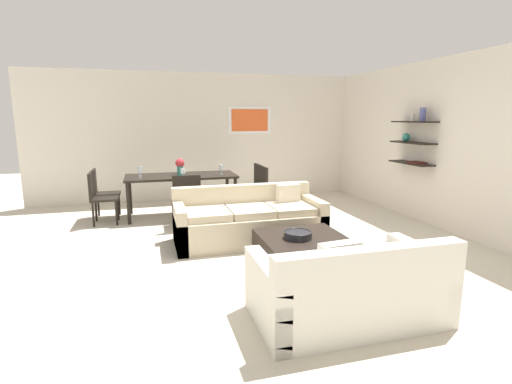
% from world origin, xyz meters
% --- Properties ---
extents(ground_plane, '(18.00, 18.00, 0.00)m').
position_xyz_m(ground_plane, '(0.00, 0.00, 0.00)').
color(ground_plane, beige).
extents(back_wall_unit, '(8.40, 0.09, 2.70)m').
position_xyz_m(back_wall_unit, '(0.31, 3.53, 1.35)').
color(back_wall_unit, silver).
rests_on(back_wall_unit, ground).
extents(right_wall_shelf_unit, '(0.34, 8.20, 2.70)m').
position_xyz_m(right_wall_shelf_unit, '(3.03, 0.60, 1.35)').
color(right_wall_shelf_unit, silver).
rests_on(right_wall_shelf_unit, ground).
extents(sofa_beige, '(2.10, 0.90, 0.78)m').
position_xyz_m(sofa_beige, '(-0.14, 0.34, 0.29)').
color(sofa_beige, beige).
rests_on(sofa_beige, ground).
extents(loveseat_white, '(1.65, 0.90, 0.78)m').
position_xyz_m(loveseat_white, '(0.14, -2.07, 0.29)').
color(loveseat_white, silver).
rests_on(loveseat_white, ground).
extents(coffee_table, '(1.01, 1.05, 0.38)m').
position_xyz_m(coffee_table, '(0.23, -0.84, 0.19)').
color(coffee_table, black).
rests_on(coffee_table, ground).
extents(decorative_bowl, '(0.33, 0.33, 0.08)m').
position_xyz_m(decorative_bowl, '(0.14, -0.85, 0.43)').
color(decorative_bowl, black).
rests_on(decorative_bowl, coffee_table).
extents(apple_on_coffee_table, '(0.07, 0.07, 0.07)m').
position_xyz_m(apple_on_coffee_table, '(0.03, -0.77, 0.42)').
color(apple_on_coffee_table, '#669E2D').
rests_on(apple_on_coffee_table, coffee_table).
extents(dining_table, '(1.95, 0.86, 0.75)m').
position_xyz_m(dining_table, '(-0.94, 2.12, 0.68)').
color(dining_table, black).
rests_on(dining_table, ground).
extents(dining_chair_foot, '(0.44, 0.44, 0.88)m').
position_xyz_m(dining_chair_foot, '(-0.94, 1.29, 0.50)').
color(dining_chair_foot, black).
rests_on(dining_chair_foot, ground).
extents(dining_chair_right_near, '(0.44, 0.44, 0.88)m').
position_xyz_m(dining_chair_right_near, '(0.45, 1.93, 0.50)').
color(dining_chair_right_near, black).
rests_on(dining_chair_right_near, ground).
extents(dining_chair_left_near, '(0.44, 0.44, 0.88)m').
position_xyz_m(dining_chair_left_near, '(-2.32, 1.93, 0.50)').
color(dining_chair_left_near, black).
rests_on(dining_chair_left_near, ground).
extents(dining_chair_left_far, '(0.44, 0.44, 0.88)m').
position_xyz_m(dining_chair_left_far, '(-2.32, 2.31, 0.50)').
color(dining_chair_left_far, black).
rests_on(dining_chair_left_far, ground).
extents(dining_chair_right_far, '(0.44, 0.44, 0.88)m').
position_xyz_m(dining_chair_right_far, '(0.45, 2.31, 0.50)').
color(dining_chair_right_far, black).
rests_on(dining_chair_right_far, ground).
extents(wine_glass_left_far, '(0.07, 0.07, 0.17)m').
position_xyz_m(wine_glass_left_far, '(-1.65, 2.23, 0.87)').
color(wine_glass_left_far, silver).
rests_on(wine_glass_left_far, dining_table).
extents(wine_glass_left_near, '(0.06, 0.06, 0.15)m').
position_xyz_m(wine_glass_left_near, '(-1.65, 2.02, 0.85)').
color(wine_glass_left_near, silver).
rests_on(wine_glass_left_near, dining_table).
extents(wine_glass_right_near, '(0.07, 0.07, 0.18)m').
position_xyz_m(wine_glass_right_near, '(-0.22, 2.02, 0.88)').
color(wine_glass_right_near, silver).
rests_on(wine_glass_right_near, dining_table).
extents(wine_glass_foot, '(0.08, 0.08, 0.16)m').
position_xyz_m(wine_glass_foot, '(-0.94, 1.75, 0.87)').
color(wine_glass_foot, silver).
rests_on(wine_glass_foot, dining_table).
extents(centerpiece_vase, '(0.16, 0.16, 0.30)m').
position_xyz_m(centerpiece_vase, '(-0.95, 2.15, 0.92)').
color(centerpiece_vase, teal).
rests_on(centerpiece_vase, dining_table).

